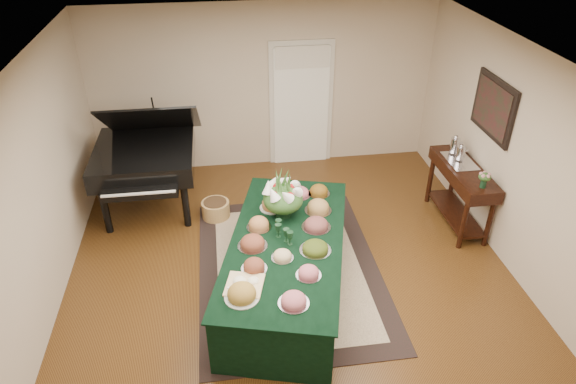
{
  "coord_description": "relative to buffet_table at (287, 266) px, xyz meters",
  "views": [
    {
      "loc": [
        -0.73,
        -4.83,
        4.3
      ],
      "look_at": [
        0.0,
        0.3,
        1.05
      ],
      "focal_mm": 32.0,
      "sensor_mm": 36.0,
      "label": 1
    }
  ],
  "objects": [
    {
      "name": "green_goblets",
      "position": [
        -0.03,
        0.04,
        0.46
      ],
      "size": [
        0.19,
        0.32,
        0.18
      ],
      "color": "black",
      "rests_on": "buffet_table"
    },
    {
      "name": "cutting_board",
      "position": [
        -0.52,
        -0.66,
        0.4
      ],
      "size": [
        0.45,
        0.45,
        0.1
      ],
      "color": "tan",
      "rests_on": "buffet_table"
    },
    {
      "name": "grand_piano",
      "position": [
        -1.74,
        2.09,
        0.49
      ],
      "size": [
        1.51,
        1.69,
        1.72
      ],
      "color": "black",
      "rests_on": "ground"
    },
    {
      "name": "wicker_basket",
      "position": [
        -0.81,
        1.67,
        -0.25
      ],
      "size": [
        0.4,
        0.4,
        0.25
      ],
      "primitive_type": "cylinder",
      "color": "#A47942",
      "rests_on": "ground"
    },
    {
      "name": "area_rug",
      "position": [
        0.08,
        0.37,
        -0.37
      ],
      "size": [
        2.26,
        3.16,
        0.01
      ],
      "color": "black",
      "rests_on": "ground"
    },
    {
      "name": "food_platters",
      "position": [
        0.01,
        0.03,
        0.42
      ],
      "size": [
        1.44,
        2.26,
        0.14
      ],
      "color": "silver",
      "rests_on": "buffet_table"
    },
    {
      "name": "ground",
      "position": [
        0.09,
        0.24,
        -0.37
      ],
      "size": [
        6.0,
        6.0,
        0.0
      ],
      "primitive_type": "plane",
      "color": "#321B0B",
      "rests_on": "ground"
    },
    {
      "name": "pink_bouquet",
      "position": [
        2.59,
        0.55,
        0.67
      ],
      "size": [
        0.17,
        0.17,
        0.22
      ],
      "color": "black",
      "rests_on": "mahogany_sideboard"
    },
    {
      "name": "mahogany_sideboard",
      "position": [
        2.59,
        1.07,
        0.32
      ],
      "size": [
        0.45,
        1.37,
        0.9
      ],
      "color": "black",
      "rests_on": "ground"
    },
    {
      "name": "wall_painting",
      "position": [
        2.81,
        1.07,
        1.38
      ],
      "size": [
        0.05,
        0.95,
        0.75
      ],
      "color": "black",
      "rests_on": "ground"
    },
    {
      "name": "floral_centerpiece",
      "position": [
        0.03,
        0.51,
        0.66
      ],
      "size": [
        0.5,
        0.5,
        0.5
      ],
      "color": "black",
      "rests_on": "buffet_table"
    },
    {
      "name": "buffet_table",
      "position": [
        0.0,
        0.0,
        0.0
      ],
      "size": [
        1.93,
        2.94,
        0.74
      ],
      "color": "black",
      "rests_on": "ground"
    },
    {
      "name": "tea_service",
      "position": [
        2.59,
        1.33,
        0.64
      ],
      "size": [
        0.34,
        0.58,
        0.3
      ],
      "color": "silver",
      "rests_on": "mahogany_sideboard"
    },
    {
      "name": "kitchen_doorway",
      "position": [
        0.69,
        3.21,
        0.65
      ],
      "size": [
        1.05,
        0.07,
        2.1
      ],
      "color": "beige",
      "rests_on": "ground"
    }
  ]
}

